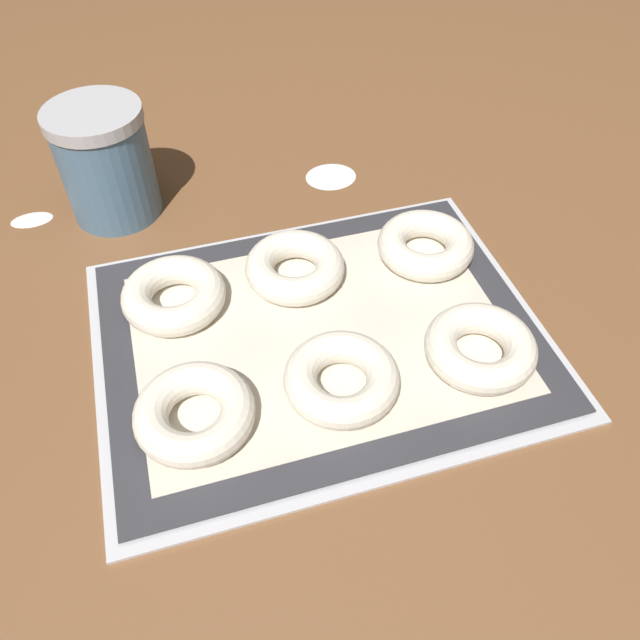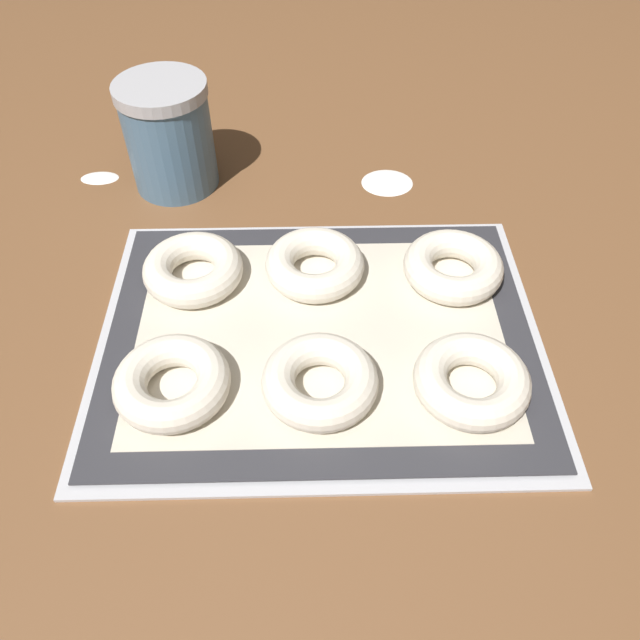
# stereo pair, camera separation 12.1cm
# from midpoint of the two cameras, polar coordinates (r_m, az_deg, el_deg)

# --- Properties ---
(ground_plane) EXTENTS (2.80, 2.80, 0.00)m
(ground_plane) POSITION_cam_midpoint_polar(r_m,az_deg,el_deg) (0.69, -3.66, -1.90)
(ground_plane) COLOR brown
(baking_tray) EXTENTS (0.49, 0.38, 0.01)m
(baking_tray) POSITION_cam_midpoint_polar(r_m,az_deg,el_deg) (0.69, -4.98, -1.85)
(baking_tray) COLOR silver
(baking_tray) RESTS_ON ground_plane
(baking_mat) EXTENTS (0.47, 0.36, 0.00)m
(baking_mat) POSITION_cam_midpoint_polar(r_m,az_deg,el_deg) (0.69, -5.01, -1.56)
(baking_mat) COLOR #333338
(baking_mat) RESTS_ON baking_tray
(bagel_front_left) EXTENTS (0.12, 0.12, 0.03)m
(bagel_front_left) POSITION_cam_midpoint_polar(r_m,az_deg,el_deg) (0.62, -16.97, -8.74)
(bagel_front_left) COLOR silver
(bagel_front_left) RESTS_ON baking_mat
(bagel_front_center) EXTENTS (0.12, 0.12, 0.03)m
(bagel_front_center) POSITION_cam_midpoint_polar(r_m,az_deg,el_deg) (0.62, -3.56, -5.97)
(bagel_front_center) COLOR silver
(bagel_front_center) RESTS_ON baking_mat
(bagel_front_right) EXTENTS (0.12, 0.12, 0.03)m
(bagel_front_right) POSITION_cam_midpoint_polar(r_m,az_deg,el_deg) (0.65, 9.47, -3.04)
(bagel_front_right) COLOR silver
(bagel_front_right) RESTS_ON baking_mat
(bagel_back_left) EXTENTS (0.12, 0.12, 0.03)m
(bagel_back_left) POSITION_cam_midpoint_polar(r_m,az_deg,el_deg) (0.73, -17.90, 1.74)
(bagel_back_left) COLOR silver
(bagel_back_left) RESTS_ON baking_mat
(bagel_back_center) EXTENTS (0.12, 0.12, 0.03)m
(bagel_back_center) POSITION_cam_midpoint_polar(r_m,az_deg,el_deg) (0.73, -7.03, 4.40)
(bagel_back_center) COLOR silver
(bagel_back_center) RESTS_ON baking_mat
(bagel_back_right) EXTENTS (0.12, 0.12, 0.03)m
(bagel_back_right) POSITION_cam_midpoint_polar(r_m,az_deg,el_deg) (0.76, 5.21, 6.45)
(bagel_back_right) COLOR silver
(bagel_back_right) RESTS_ON baking_mat
(flour_canister) EXTENTS (0.12, 0.12, 0.15)m
(flour_canister) POSITION_cam_midpoint_polar(r_m,az_deg,el_deg) (0.88, -22.91, 12.80)
(flour_canister) COLOR slate
(flour_canister) RESTS_ON ground_plane
(flour_patch_near) EXTENTS (0.05, 0.03, 0.00)m
(flour_patch_near) POSITION_cam_midpoint_polar(r_m,az_deg,el_deg) (0.95, -28.32, 7.81)
(flour_patch_near) COLOR white
(flour_patch_near) RESTS_ON ground_plane
(flour_patch_far) EXTENTS (0.07, 0.06, 0.00)m
(flour_patch_far) POSITION_cam_midpoint_polar(r_m,az_deg,el_deg) (0.92, -2.83, 12.74)
(flour_patch_far) COLOR white
(flour_patch_far) RESTS_ON ground_plane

